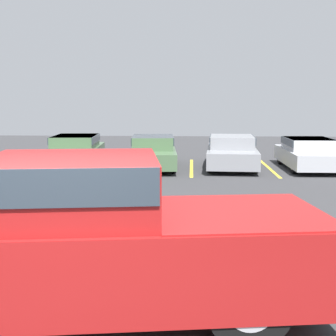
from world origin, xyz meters
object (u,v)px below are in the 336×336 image
parked_sedan_c (232,151)px  parked_sedan_b (153,151)px  pickup_truck (98,239)px  wheel_stop_curb (118,157)px  parked_sedan_d (309,152)px  parked_sedan_a (75,150)px

parked_sedan_c → parked_sedan_b: bearing=-83.2°
pickup_truck → wheel_stop_curb: 15.64m
parked_sedan_b → parked_sedan_c: bearing=89.6°
parked_sedan_d → wheel_stop_curb: size_ratio=2.49×
pickup_truck → parked_sedan_c: pickup_truck is taller
parked_sedan_a → parked_sedan_d: bearing=83.9°
pickup_truck → wheel_stop_curb: pickup_truck is taller
parked_sedan_a → parked_sedan_b: size_ratio=1.04×
parked_sedan_a → wheel_stop_curb: (1.32, 2.50, -0.58)m
parked_sedan_a → pickup_truck: bearing=10.8°
parked_sedan_a → parked_sedan_b: parked_sedan_b is taller
wheel_stop_curb → parked_sedan_d: bearing=-19.7°
parked_sedan_c → parked_sedan_d: parked_sedan_c is taller
parked_sedan_d → wheel_stop_curb: 8.26m
pickup_truck → parked_sedan_b: 12.65m
parked_sedan_c → parked_sedan_d: 2.91m
pickup_truck → parked_sedan_b: (-0.40, 12.64, -0.30)m
parked_sedan_b → parked_sedan_c: parked_sedan_b is taller
parked_sedan_b → parked_sedan_d: 5.96m
pickup_truck → parked_sedan_d: (5.56, 12.67, -0.33)m
parked_sedan_b → pickup_truck: bearing=-2.2°
parked_sedan_a → wheel_stop_curb: bearing=147.9°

